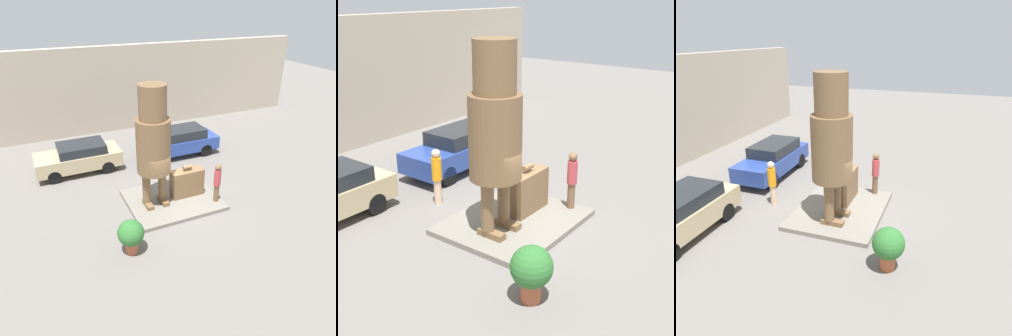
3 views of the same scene
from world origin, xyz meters
The scene contains 8 objects.
ground_plane centered at (0.00, 0.00, 0.00)m, with size 60.00×60.00×0.00m, color slate.
pedestal centered at (0.00, 0.00, 0.08)m, with size 3.95×3.20×0.16m.
statue_figure centered at (-0.84, 0.00, 3.17)m, with size 1.39×1.39×5.15m.
giant_suitcase centered at (0.72, 0.03, 0.79)m, with size 1.47×0.56×1.48m.
tourist centered at (1.68, -0.92, 1.13)m, with size 0.30×0.30×1.77m.
parked_car_blue centered at (2.39, 4.28, 0.85)m, with size 4.38×1.72×1.58m.
planter_pot centered at (-2.68, -2.38, 0.79)m, with size 0.95×0.95×1.32m.
worker_hivis centered at (-0.29, 2.76, 1.00)m, with size 0.31×0.31×1.83m.
Camera 2 is at (-9.87, -7.04, 6.36)m, focal length 50.00 mm.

